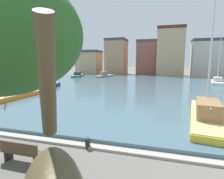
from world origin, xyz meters
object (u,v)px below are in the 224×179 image
Objects in this scene: mooring_bollard at (88,143)px; sailboat_yellow at (206,114)px; sailboat_navy at (48,87)px; park_bench at (21,151)px; sailboat_orange at (4,99)px; sailboat_green at (78,75)px; sailboat_red at (28,81)px; sailboat_grey at (106,76)px; sailboat_white at (217,82)px.

sailboat_yellow is at bearing 43.43° from mooring_bollard.
park_bench is at bearing -57.62° from sailboat_navy.
sailboat_navy is (-0.98, 8.54, 0.06)m from sailboat_orange.
sailboat_orange is 8.59m from sailboat_navy.
sailboat_navy reaches higher than sailboat_orange.
sailboat_green is at bearing 102.45° from sailboat_orange.
sailboat_orange is 1.23× the size of sailboat_red.
sailboat_red is (-11.07, -14.70, -0.23)m from sailboat_grey.
sailboat_green is 41.41m from park_bench.
sailboat_orange is at bearing -137.65° from sailboat_white.
sailboat_red reaches higher than sailboat_grey.
sailboat_orange is 17.89m from sailboat_red.
sailboat_grey is at bearing 119.52° from sailboat_yellow.
park_bench is (19.75, -23.30, 0.15)m from sailboat_red.
sailboat_navy is at bearing 154.55° from sailboat_yellow.
sailboat_yellow reaches higher than mooring_bollard.
mooring_bollard is (10.77, -36.10, -0.32)m from sailboat_grey.
sailboat_grey is (-23.46, 7.15, 0.06)m from sailboat_white.
sailboat_white reaches higher than sailboat_red.
sailboat_orange is 12.93m from park_bench.
sailboat_navy reaches higher than sailboat_red.
sailboat_green is at bearing 166.95° from sailboat_white.
sailboat_yellow is at bearing -28.76° from sailboat_red.
sailboat_orange is at bearing 151.17° from mooring_bollard.
sailboat_orange is 1.05× the size of sailboat_navy.
sailboat_white reaches higher than mooring_bollard.
sailboat_red is at bearing 144.85° from sailboat_navy.
park_bench is (9.79, -8.44, 0.09)m from sailboat_orange.
sailboat_white reaches higher than sailboat_yellow.
sailboat_green is at bearing 113.22° from park_bench.
mooring_bollard is at bearing -49.52° from sailboat_navy.
sailboat_orange is 1.41× the size of sailboat_grey.
sailboat_white is 1.20× the size of sailboat_red.
sailboat_yellow reaches higher than sailboat_grey.
sailboat_yellow is 39.03m from sailboat_green.
sailboat_orange is (-18.18, 0.58, -0.15)m from sailboat_yellow.
sailboat_red reaches higher than mooring_bollard.
sailboat_yellow is 5.46× the size of park_bench.
sailboat_white is at bearing 74.45° from sailboat_yellow.
sailboat_green reaches higher than sailboat_red.
sailboat_orange is 30.33m from sailboat_green.
sailboat_orange is at bearing -56.17° from sailboat_red.
park_bench is at bearing -136.88° from sailboat_yellow.
sailboat_white is 24.53m from sailboat_grey.
sailboat_white reaches higher than sailboat_navy.
sailboat_navy is 19.82m from mooring_bollard.
sailboat_white reaches higher than sailboat_green.
sailboat_yellow is 34.64m from sailboat_grey.
sailboat_orange is 18.92× the size of mooring_bollard.
sailboat_orange is (-24.58, -22.40, -0.11)m from sailboat_white.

